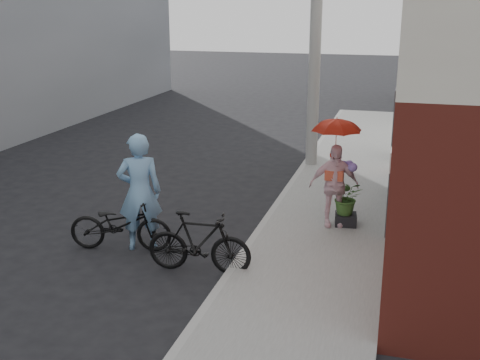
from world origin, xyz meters
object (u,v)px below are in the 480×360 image
at_px(officer, 140,192).
at_px(bike_right, 199,243).
at_px(utility_pole, 316,24).
at_px(kimono_woman, 334,185).
at_px(planter, 346,219).
at_px(bike_left, 120,224).

height_order(officer, bike_right, officer).
bearing_deg(utility_pole, officer, -108.30).
distance_m(bike_right, kimono_woman, 2.89).
xyz_separation_m(bike_right, planter, (1.97, 2.36, -0.27)).
bearing_deg(bike_left, bike_right, -116.93).
height_order(officer, bike_left, officer).
bearing_deg(utility_pole, kimono_woman, -75.62).
height_order(bike_right, kimono_woman, kimono_woman).
height_order(bike_left, planter, bike_left).
relative_size(utility_pole, planter, 18.40).
distance_m(bike_right, planter, 3.09).
bearing_deg(bike_right, officer, 59.70).
xyz_separation_m(bike_left, planter, (3.53, 1.89, -0.23)).
xyz_separation_m(officer, bike_left, (-0.30, -0.16, -0.54)).
relative_size(bike_left, bike_right, 1.06).
distance_m(utility_pole, kimono_woman, 5.04).
xyz_separation_m(utility_pole, officer, (-1.92, -5.81, -2.51)).
bearing_deg(utility_pole, bike_right, -95.95).
bearing_deg(kimono_woman, bike_right, -142.17).
bearing_deg(kimono_woman, bike_left, -166.08).
relative_size(utility_pole, officer, 3.53).
bearing_deg(planter, utility_pole, 107.68).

